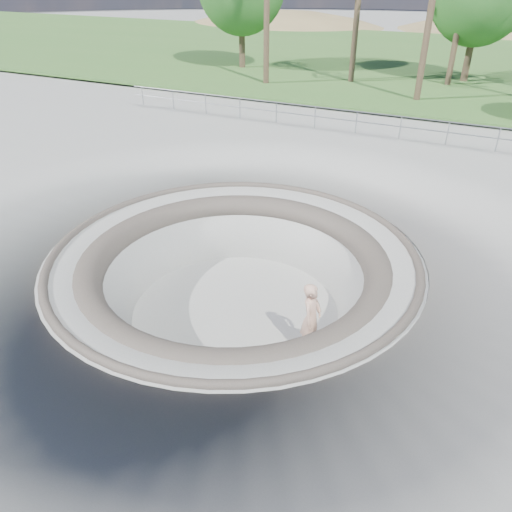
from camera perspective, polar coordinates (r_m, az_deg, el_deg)
name	(u,v)px	position (r m, az deg, el deg)	size (l,w,h in m)	color
ground	(234,254)	(13.85, -2.51, 0.27)	(180.00, 180.00, 0.00)	#9C9C97
skate_bowl	(236,307)	(14.86, -2.36, -5.84)	(14.00, 14.00, 4.10)	#9C9C97
grass_strip	(431,60)	(45.39, 19.41, 20.35)	(180.00, 36.00, 0.12)	#356227
distant_hills	(483,97)	(69.14, 24.56, 16.21)	(103.20, 45.00, 28.60)	brown
safety_railing	(356,122)	(24.06, 11.40, 14.79)	(25.00, 0.06, 1.03)	gray
skateboard	(309,348)	(13.47, 6.09, -10.46)	(0.93, 0.44, 0.09)	#92563A
skater	(311,318)	(12.83, 6.33, -7.03)	(0.73, 0.48, 2.00)	tan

